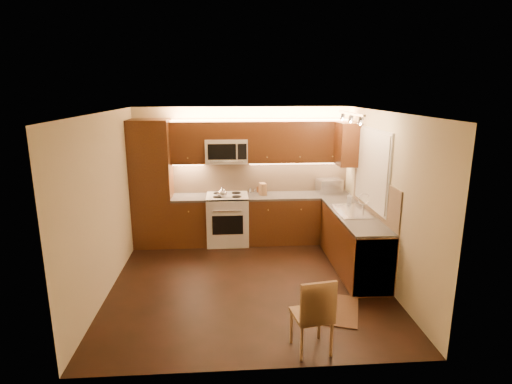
{
  "coord_description": "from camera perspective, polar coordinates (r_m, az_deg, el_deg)",
  "views": [
    {
      "loc": [
        -0.3,
        -5.66,
        2.8
      ],
      "look_at": [
        0.15,
        0.55,
        1.25
      ],
      "focal_mm": 28.87,
      "sensor_mm": 36.0,
      "label": 1
    }
  ],
  "objects": [
    {
      "name": "spice_jar_d",
      "position": [
        7.84,
        0.33,
        0.28
      ],
      "size": [
        0.04,
        0.04,
        0.09
      ],
      "primitive_type": "cylinder",
      "rotation": [
        0.0,
        0.0,
        0.1
      ],
      "color": "#AC7333",
      "rests_on": "counter_back_right"
    },
    {
      "name": "wall_back",
      "position": [
        7.82,
        -1.86,
        2.54
      ],
      "size": [
        4.0,
        0.01,
        2.5
      ],
      "primitive_type": "cube",
      "color": "beige",
      "rests_on": "ground"
    },
    {
      "name": "upper_cab_back_left",
      "position": [
        7.57,
        -9.41,
        6.78
      ],
      "size": [
        0.62,
        0.35,
        0.75
      ],
      "primitive_type": "cube",
      "color": "#401B0D",
      "rests_on": "wall_back"
    },
    {
      "name": "backsplash_right",
      "position": [
        6.67,
        16.07,
        -0.45
      ],
      "size": [
        0.02,
        2.0,
        0.6
      ],
      "primitive_type": "cube",
      "color": "tan",
      "rests_on": "wall_right"
    },
    {
      "name": "knife_block",
      "position": [
        7.62,
        0.95,
        0.41
      ],
      "size": [
        0.14,
        0.18,
        0.22
      ],
      "primitive_type": "cube",
      "rotation": [
        0.0,
        0.0,
        0.28
      ],
      "color": "#8C613F",
      "rests_on": "counter_back_right"
    },
    {
      "name": "toaster_oven",
      "position": [
        7.91,
        10.08,
        0.84
      ],
      "size": [
        0.48,
        0.39,
        0.26
      ],
      "primitive_type": "cube",
      "rotation": [
        0.0,
        0.0,
        0.14
      ],
      "color": "silver",
      "rests_on": "counter_back_right"
    },
    {
      "name": "floor",
      "position": [
        6.32,
        -1.02,
        -12.32
      ],
      "size": [
        4.0,
        4.0,
        0.01
      ],
      "primitive_type": "cube",
      "color": "black",
      "rests_on": "ground"
    },
    {
      "name": "wall_right",
      "position": [
        6.3,
        17.41,
        -0.91
      ],
      "size": [
        0.01,
        4.0,
        2.5
      ],
      "primitive_type": "cube",
      "color": "beige",
      "rests_on": "ground"
    },
    {
      "name": "upper_cab_bridge",
      "position": [
        7.51,
        -4.17,
        8.56
      ],
      "size": [
        0.76,
        0.35,
        0.31
      ],
      "primitive_type": "cube",
      "color": "#401B0D",
      "rests_on": "wall_back"
    },
    {
      "name": "spice_jar_c",
      "position": [
        7.77,
        -0.78,
        0.18
      ],
      "size": [
        0.06,
        0.06,
        0.09
      ],
      "primitive_type": "cylinder",
      "rotation": [
        0.0,
        0.0,
        0.37
      ],
      "color": "silver",
      "rests_on": "counter_back_right"
    },
    {
      "name": "counter_right",
      "position": [
        6.66,
        13.54,
        -3.17
      ],
      "size": [
        0.6,
        2.0,
        0.04
      ],
      "primitive_type": "cube",
      "color": "#383633",
      "rests_on": "base_cab_right"
    },
    {
      "name": "sink",
      "position": [
        6.77,
        13.21,
        -2.03
      ],
      "size": [
        0.52,
        0.86,
        0.15
      ],
      "primitive_type": null,
      "color": "silver",
      "rests_on": "counter_right"
    },
    {
      "name": "soap_bottle",
      "position": [
        7.31,
        12.81,
        -0.74
      ],
      "size": [
        0.1,
        0.1,
        0.17
      ],
      "primitive_type": "imported",
      "rotation": [
        0.0,
        0.0,
        -0.28
      ],
      "color": "silver",
      "rests_on": "counter_right"
    },
    {
      "name": "base_cab_back_left",
      "position": [
        7.76,
        -9.07,
        -3.98
      ],
      "size": [
        0.62,
        0.6,
        0.86
      ],
      "primitive_type": "cube",
      "color": "#401B0D",
      "rests_on": "floor"
    },
    {
      "name": "track_light_bar",
      "position": [
        6.34,
        13.05,
        10.56
      ],
      "size": [
        0.04,
        1.2,
        0.03
      ],
      "primitive_type": "cube",
      "color": "silver",
      "rests_on": "ceiling"
    },
    {
      "name": "backsplash_back",
      "position": [
        7.84,
        0.7,
        2.2
      ],
      "size": [
        3.3,
        0.02,
        0.6
      ],
      "primitive_type": "cube",
      "color": "tan",
      "rests_on": "wall_back"
    },
    {
      "name": "faucet",
      "position": [
        6.81,
        14.69,
        -1.38
      ],
      "size": [
        0.2,
        0.04,
        0.3
      ],
      "primitive_type": null,
      "color": "silver",
      "rests_on": "counter_right"
    },
    {
      "name": "dishwasher",
      "position": [
        6.19,
        15.25,
        -9.05
      ],
      "size": [
        0.58,
        0.6,
        0.84
      ],
      "primitive_type": "cube",
      "color": "silver",
      "rests_on": "floor"
    },
    {
      "name": "wall_front",
      "position": [
        3.98,
        0.5,
        -8.9
      ],
      "size": [
        4.0,
        0.01,
        2.5
      ],
      "primitive_type": "cube",
      "color": "beige",
      "rests_on": "ground"
    },
    {
      "name": "counter_back_left",
      "position": [
        7.63,
        -9.2,
        -0.77
      ],
      "size": [
        0.62,
        0.6,
        0.04
      ],
      "primitive_type": "cube",
      "color": "#383633",
      "rests_on": "base_cab_back_left"
    },
    {
      "name": "microwave",
      "position": [
        7.54,
        -4.12,
        5.72
      ],
      "size": [
        0.76,
        0.38,
        0.44
      ],
      "primitive_type": null,
      "color": "silver",
      "rests_on": "wall_back"
    },
    {
      "name": "counter_back_right",
      "position": [
        7.72,
        5.98,
        -0.5
      ],
      "size": [
        1.92,
        0.6,
        0.04
      ],
      "primitive_type": "cube",
      "color": "#383633",
      "rests_on": "base_cab_back_right"
    },
    {
      "name": "upper_cab_right_corner",
      "position": [
        7.43,
        12.6,
        6.49
      ],
      "size": [
        0.35,
        0.5,
        0.75
      ],
      "primitive_type": "cube",
      "color": "#401B0D",
      "rests_on": "wall_right"
    },
    {
      "name": "spice_jar_b",
      "position": [
        7.84,
        0.27,
        0.35
      ],
      "size": [
        0.06,
        0.06,
        0.11
      ],
      "primitive_type": "cylinder",
      "rotation": [
        0.0,
        0.0,
        -0.42
      ],
      "color": "brown",
      "rests_on": "counter_back_right"
    },
    {
      "name": "wall_left",
      "position": [
        6.11,
        -20.17,
        -1.59
      ],
      "size": [
        0.01,
        4.0,
        2.5
      ],
      "primitive_type": "cube",
      "color": "beige",
      "rests_on": "ground"
    },
    {
      "name": "window_blinds",
      "position": [
        6.71,
        15.67,
        3.17
      ],
      "size": [
        0.02,
        1.36,
        1.16
      ],
      "primitive_type": "cube",
      "color": "silver",
      "rests_on": "wall_right"
    },
    {
      "name": "pantry",
      "position": [
        7.66,
        -14.2,
        1.11
      ],
      "size": [
        0.7,
        0.6,
        2.3
      ],
      "primitive_type": "cube",
      "color": "#401B0D",
      "rests_on": "floor"
    },
    {
      "name": "dining_chair",
      "position": [
        4.69,
        7.7,
        -16.29
      ],
      "size": [
        0.45,
        0.45,
        0.89
      ],
      "primitive_type": null,
      "rotation": [
        0.0,
        0.0,
        0.17
      ],
      "color": "#8C613F",
      "rests_on": "floor"
    },
    {
      "name": "kettle",
      "position": [
        7.4,
        -4.68,
        -0.0
      ],
      "size": [
        0.2,
        0.2,
        0.2
      ],
      "primitive_type": null,
      "rotation": [
        0.0,
        0.0,
        0.17
      ],
      "color": "silver",
      "rests_on": "stove"
    },
    {
      "name": "upper_cab_back_right",
      "position": [
        7.66,
        6.01,
        6.97
      ],
      "size": [
        1.92,
        0.35,
        0.75
      ],
      "primitive_type": "cube",
      "color": "#401B0D",
      "rests_on": "wall_back"
    },
    {
      "name": "base_cab_back_right",
      "position": [
        7.84,
        5.9,
        -3.68
      ],
      "size": [
        1.92,
        0.6,
        0.86
      ],
      "primitive_type": "cube",
      "color": "#401B0D",
      "rests_on": "floor"
    },
    {
      "name": "spice_jar_a",
      "position": [
        7.77,
        -0.09,
        0.15
      ],
      "size": [
        0.06,
        0.06,
        0.09
      ],
      "primitive_type": "cylinder",
      "rotation": [
        0.0,
        0.0,
        0.4
      ],
      "color": "silver",
      "rests_on": "counter_back_right"
    },
    {
      "name": "base_cab_right",
      "position": [
        6.8,
        13.32,
        -6.8
      ],
      "size": [
        0.6,
        2.0,
        0.86
      ],
      "primitive_type": "cube",
      "color": "#401B0D",
      "rests_on": "floor"
    },
    {
      "name": "ceiling",
      "position": [
        5.67,
        -1.13,
        10.96
      ],
      "size": [
        4.0,
        4.0,
        0.01
      ],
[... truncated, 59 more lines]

